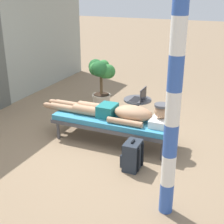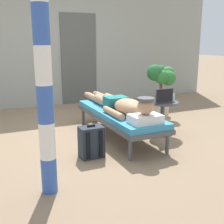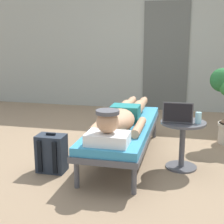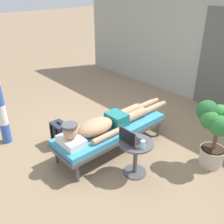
{
  "view_description": "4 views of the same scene",
  "coord_description": "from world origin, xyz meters",
  "px_view_note": "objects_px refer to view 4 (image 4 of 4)",
  "views": [
    {
      "loc": [
        -4.09,
        -2.04,
        2.35
      ],
      "look_at": [
        0.15,
        -0.17,
        0.51
      ],
      "focal_mm": 51.51,
      "sensor_mm": 36.0,
      "label": 1
    },
    {
      "loc": [
        -1.69,
        -4.01,
        1.44
      ],
      "look_at": [
        -0.02,
        -0.37,
        0.46
      ],
      "focal_mm": 46.66,
      "sensor_mm": 36.0,
      "label": 2
    },
    {
      "loc": [
        0.88,
        -3.73,
        1.41
      ],
      "look_at": [
        0.07,
        -0.29,
        0.57
      ],
      "focal_mm": 51.54,
      "sensor_mm": 36.0,
      "label": 3
    },
    {
      "loc": [
        2.81,
        -2.53,
        2.51
      ],
      "look_at": [
        0.19,
        -0.18,
        0.68
      ],
      "focal_mm": 41.14,
      "sensor_mm": 36.0,
      "label": 4
    }
  ],
  "objects_px": {
    "person_reclining": "(107,123)",
    "potted_plant": "(217,126)",
    "laptop": "(131,138)",
    "lounge_chair": "(111,130)",
    "side_table": "(136,152)",
    "backpack": "(60,134)",
    "drink_glass": "(143,145)"
  },
  "relations": [
    {
      "from": "person_reclining",
      "to": "potted_plant",
      "type": "bearing_deg",
      "value": 35.53
    },
    {
      "from": "person_reclining",
      "to": "laptop",
      "type": "relative_size",
      "value": 7.0
    },
    {
      "from": "potted_plant",
      "to": "lounge_chair",
      "type": "bearing_deg",
      "value": -147.12
    },
    {
      "from": "side_table",
      "to": "backpack",
      "type": "xyz_separation_m",
      "value": [
        -1.34,
        -0.41,
        -0.16
      ]
    },
    {
      "from": "drink_glass",
      "to": "backpack",
      "type": "xyz_separation_m",
      "value": [
        -1.49,
        -0.37,
        -0.39
      ]
    },
    {
      "from": "potted_plant",
      "to": "person_reclining",
      "type": "bearing_deg",
      "value": -144.47
    },
    {
      "from": "laptop",
      "to": "backpack",
      "type": "bearing_deg",
      "value": -164.48
    },
    {
      "from": "drink_glass",
      "to": "laptop",
      "type": "bearing_deg",
      "value": -176.26
    },
    {
      "from": "person_reclining",
      "to": "laptop",
      "type": "distance_m",
      "value": 0.63
    },
    {
      "from": "lounge_chair",
      "to": "person_reclining",
      "type": "height_order",
      "value": "person_reclining"
    },
    {
      "from": "side_table",
      "to": "person_reclining",
      "type": "bearing_deg",
      "value": 174.59
    },
    {
      "from": "lounge_chair",
      "to": "laptop",
      "type": "xyz_separation_m",
      "value": [
        0.62,
        -0.2,
        0.24
      ]
    },
    {
      "from": "side_table",
      "to": "drink_glass",
      "type": "height_order",
      "value": "drink_glass"
    },
    {
      "from": "backpack",
      "to": "person_reclining",
      "type": "bearing_deg",
      "value": 35.46
    },
    {
      "from": "laptop",
      "to": "drink_glass",
      "type": "xyz_separation_m",
      "value": [
        0.21,
        0.01,
        0.0
      ]
    },
    {
      "from": "side_table",
      "to": "potted_plant",
      "type": "bearing_deg",
      "value": 58.08
    },
    {
      "from": "person_reclining",
      "to": "side_table",
      "type": "xyz_separation_m",
      "value": [
        0.68,
        -0.06,
        -0.16
      ]
    },
    {
      "from": "lounge_chair",
      "to": "person_reclining",
      "type": "xyz_separation_m",
      "value": [
        0.0,
        -0.09,
        0.17
      ]
    },
    {
      "from": "laptop",
      "to": "person_reclining",
      "type": "bearing_deg",
      "value": 169.42
    },
    {
      "from": "potted_plant",
      "to": "side_table",
      "type": "bearing_deg",
      "value": -121.92
    },
    {
      "from": "person_reclining",
      "to": "potted_plant",
      "type": "xyz_separation_m",
      "value": [
        1.3,
        0.92,
        0.14
      ]
    },
    {
      "from": "side_table",
      "to": "laptop",
      "type": "distance_m",
      "value": 0.24
    },
    {
      "from": "backpack",
      "to": "drink_glass",
      "type": "bearing_deg",
      "value": 13.91
    },
    {
      "from": "side_table",
      "to": "potted_plant",
      "type": "relative_size",
      "value": 0.52
    },
    {
      "from": "lounge_chair",
      "to": "potted_plant",
      "type": "height_order",
      "value": "potted_plant"
    },
    {
      "from": "person_reclining",
      "to": "potted_plant",
      "type": "relative_size",
      "value": 2.15
    },
    {
      "from": "lounge_chair",
      "to": "side_table",
      "type": "xyz_separation_m",
      "value": [
        0.68,
        -0.15,
        0.01
      ]
    },
    {
      "from": "laptop",
      "to": "drink_glass",
      "type": "bearing_deg",
      "value": 3.74
    },
    {
      "from": "lounge_chair",
      "to": "potted_plant",
      "type": "bearing_deg",
      "value": 32.88
    },
    {
      "from": "side_table",
      "to": "laptop",
      "type": "xyz_separation_m",
      "value": [
        -0.06,
        -0.05,
        0.23
      ]
    },
    {
      "from": "side_table",
      "to": "laptop",
      "type": "relative_size",
      "value": 1.69
    },
    {
      "from": "side_table",
      "to": "backpack",
      "type": "distance_m",
      "value": 1.41
    }
  ]
}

